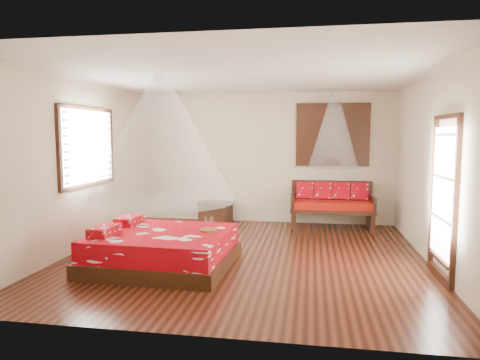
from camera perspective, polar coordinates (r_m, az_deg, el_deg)
name	(u,v)px	position (r m, az deg, el deg)	size (l,w,h in m)	color
room	(245,167)	(6.59, 0.71, 1.71)	(5.54, 5.54, 2.84)	black
bed	(162,249)	(6.39, -10.36, -8.99)	(2.04, 1.86, 0.63)	black
daybed	(332,202)	(8.99, 12.16, -2.93)	(1.66, 0.74, 0.94)	black
storage_chest	(216,212)	(9.32, -3.28, -4.26)	(0.77, 0.64, 0.46)	black
shutter_panel	(333,135)	(9.22, 12.25, 5.91)	(1.52, 0.06, 1.32)	black
window_left	(88,147)	(7.66, -19.58, 4.21)	(0.10, 1.74, 1.34)	black
glazed_door	(443,198)	(6.20, 25.47, -2.23)	(0.08, 1.02, 2.16)	black
wine_tray	(209,227)	(6.29, -4.22, -6.28)	(0.27, 0.27, 0.22)	brown
mosquito_net_main	(161,138)	(6.17, -10.51, 5.50)	(2.12, 2.12, 1.80)	white
mosquito_net_daybed	(334,130)	(8.76, 12.41, 6.56)	(0.98, 0.98, 1.50)	white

